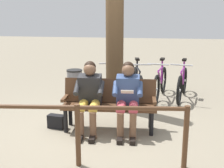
{
  "coord_description": "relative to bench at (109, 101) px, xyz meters",
  "views": [
    {
      "loc": [
        -1.12,
        4.53,
        1.96
      ],
      "look_at": [
        -0.28,
        -0.36,
        0.75
      ],
      "focal_mm": 45.94,
      "sensor_mm": 36.0,
      "label": 1
    }
  ],
  "objects": [
    {
      "name": "railing_fence",
      "position": [
        0.18,
        1.34,
        0.08
      ],
      "size": [
        2.82,
        0.42,
        0.85
      ],
      "rotation": [
        0.0,
        0.0,
        0.13
      ],
      "color": "#51331E",
      "rests_on": "ground"
    },
    {
      "name": "bench",
      "position": [
        0.0,
        0.0,
        0.0
      ],
      "size": [
        1.63,
        0.61,
        0.87
      ],
      "rotation": [
        0.0,
        0.0,
        0.08
      ],
      "color": "#51331E",
      "rests_on": "ground"
    },
    {
      "name": "bicycle_green",
      "position": [
        -0.86,
        -2.09,
        -0.15
      ],
      "size": [
        0.48,
        1.67,
        0.94
      ],
      "rotation": [
        0.0,
        0.0,
        1.42
      ],
      "color": "black",
      "rests_on": "ground"
    },
    {
      "name": "litter_bin",
      "position": [
        0.99,
        -1.19,
        -0.11
      ],
      "size": [
        0.34,
        0.34,
        0.79
      ],
      "color": "slate",
      "rests_on": "ground"
    },
    {
      "name": "tree_trunk",
      "position": [
        0.1,
        -1.16,
        1.02
      ],
      "size": [
        0.36,
        0.36,
        3.04
      ],
      "primitive_type": "cylinder",
      "color": "#4C3823",
      "rests_on": "ground"
    },
    {
      "name": "ground_plane",
      "position": [
        0.27,
        0.14,
        -0.51
      ],
      "size": [
        40.0,
        40.0,
        0.0
      ],
      "primitive_type": "plane",
      "color": "gray"
    },
    {
      "name": "bicycle_orange",
      "position": [
        -0.33,
        -1.98,
        -0.15
      ],
      "size": [
        0.52,
        1.66,
        0.94
      ],
      "rotation": [
        0.0,
        0.0,
        1.78
      ],
      "color": "black",
      "rests_on": "ground"
    },
    {
      "name": "handbag",
      "position": [
        0.92,
        0.16,
        -0.39
      ],
      "size": [
        0.32,
        0.18,
        0.24
      ],
      "primitive_type": "cube",
      "rotation": [
        0.0,
        0.0,
        -0.15
      ],
      "color": "black",
      "rests_on": "ground"
    },
    {
      "name": "person_reading",
      "position": [
        -0.33,
        0.14,
        0.16
      ],
      "size": [
        0.51,
        0.79,
        1.2
      ],
      "rotation": [
        0.0,
        0.0,
        0.08
      ],
      "color": "#334772",
      "rests_on": "ground"
    },
    {
      "name": "bicycle_red",
      "position": [
        0.39,
        -2.03,
        -0.15
      ],
      "size": [
        0.56,
        1.65,
        0.94
      ],
      "rotation": [
        0.0,
        0.0,
        1.81
      ],
      "color": "black",
      "rests_on": "ground"
    },
    {
      "name": "person_companion",
      "position": [
        0.31,
        0.19,
        0.16
      ],
      "size": [
        0.51,
        0.79,
        1.2
      ],
      "rotation": [
        0.0,
        0.0,
        0.08
      ],
      "color": "#262628",
      "rests_on": "ground"
    },
    {
      "name": "bicycle_silver",
      "position": [
        -1.37,
        -2.09,
        -0.15
      ],
      "size": [
        0.49,
        1.66,
        0.94
      ],
      "rotation": [
        0.0,
        0.0,
        1.39
      ],
      "color": "black",
      "rests_on": "ground"
    }
  ]
}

